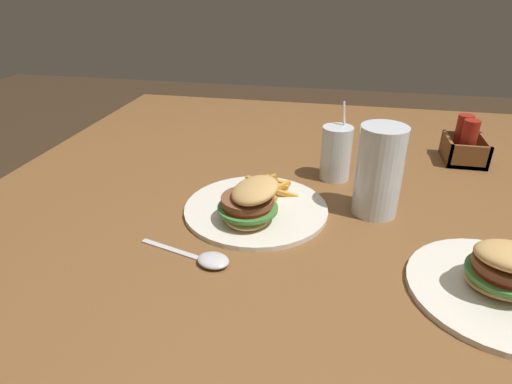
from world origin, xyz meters
The scene contains 7 objects.
dining_table centered at (0.00, 0.00, 0.64)m, with size 1.53×1.42×0.73m.
meal_plate_near centered at (0.07, -0.10, 0.76)m, with size 0.29×0.29×0.10m.
beer_glass centered at (0.00, 0.13, 0.81)m, with size 0.09×0.09×0.18m.
juice_glass centered at (-0.14, 0.05, 0.79)m, with size 0.07×0.07×0.18m.
spoon centered at (0.23, -0.14, 0.74)m, with size 0.07×0.18×0.02m.
meal_plate_far centered at (0.22, 0.30, 0.76)m, with size 0.27×0.27×0.10m.
condiment_caddy centered at (-0.31, 0.36, 0.77)m, with size 0.12×0.10×0.11m.
Camera 1 is at (0.77, 0.05, 1.16)m, focal length 30.00 mm.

